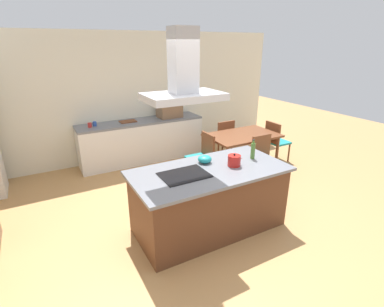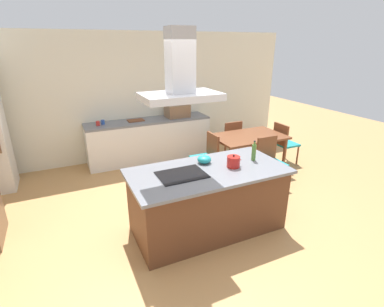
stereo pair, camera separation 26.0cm
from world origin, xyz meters
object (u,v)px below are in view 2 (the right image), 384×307
(coffee_mug_blue, at_px, (103,122))
(range_hood, at_px, (180,77))
(chair_at_right_end, at_px, (284,141))
(chair_facing_back_wall, at_px, (230,138))
(cooktop, at_px, (182,175))
(mixing_bowl, at_px, (204,159))
(chair_at_left_end, at_px, (208,154))
(tea_kettle, at_px, (233,162))
(countertop_microwave, at_px, (177,111))
(cutting_board, at_px, (136,120))
(coffee_mug_red, at_px, (98,123))
(olive_oil_bottle, at_px, (254,152))
(chair_facing_island, at_px, (270,158))
(dining_table, at_px, (249,140))

(coffee_mug_blue, relative_size, range_hood, 0.10)
(chair_at_right_end, distance_m, chair_facing_back_wall, 1.13)
(cooktop, distance_m, mixing_bowl, 0.50)
(chair_at_right_end, relative_size, chair_facing_back_wall, 1.00)
(cooktop, relative_size, chair_at_left_end, 0.67)
(tea_kettle, height_order, countertop_microwave, countertop_microwave)
(cutting_board, distance_m, chair_facing_back_wall, 2.09)
(coffee_mug_red, relative_size, range_hood, 0.10)
(coffee_mug_blue, bearing_deg, chair_at_right_end, -23.64)
(cooktop, xyz_separation_m, olive_oil_bottle, (1.12, 0.03, 0.12))
(mixing_bowl, bearing_deg, cooktop, -152.31)
(countertop_microwave, distance_m, chair_facing_back_wall, 1.33)
(coffee_mug_blue, relative_size, chair_facing_island, 0.10)
(mixing_bowl, xyz_separation_m, chair_at_left_end, (0.69, 1.19, -0.45))
(cutting_board, xyz_separation_m, chair_at_left_end, (0.95, -1.51, -0.40))
(mixing_bowl, distance_m, coffee_mug_red, 2.85)
(tea_kettle, distance_m, olive_oil_bottle, 0.40)
(mixing_bowl, xyz_separation_m, coffee_mug_red, (-1.05, 2.65, -0.01))
(countertop_microwave, height_order, chair_at_right_end, countertop_microwave)
(mixing_bowl, height_order, chair_facing_island, mixing_bowl)
(olive_oil_bottle, height_order, chair_at_left_end, olive_oil_bottle)
(mixing_bowl, height_order, chair_at_left_end, mixing_bowl)
(tea_kettle, relative_size, range_hood, 0.25)
(olive_oil_bottle, distance_m, range_hood, 1.56)
(chair_at_left_end, bearing_deg, chair_facing_back_wall, 36.01)
(chair_at_left_end, xyz_separation_m, chair_facing_back_wall, (0.92, 0.67, 0.00))
(chair_at_right_end, bearing_deg, mixing_bowl, -154.79)
(cooktop, xyz_separation_m, chair_at_left_end, (1.13, 1.42, -0.40))
(mixing_bowl, relative_size, countertop_microwave, 0.39)
(chair_at_left_end, bearing_deg, cooktop, -128.56)
(cooktop, height_order, chair_facing_back_wall, cooktop)
(tea_kettle, distance_m, coffee_mug_blue, 3.23)
(cooktop, xyz_separation_m, range_hood, (0.00, 0.00, 1.20))
(tea_kettle, xyz_separation_m, coffee_mug_red, (-1.34, 2.93, -0.03))
(coffee_mug_blue, distance_m, cutting_board, 0.68)
(mixing_bowl, xyz_separation_m, cutting_board, (-0.26, 2.70, -0.04))
(cutting_board, xyz_separation_m, chair_at_right_end, (2.78, -1.51, -0.40))
(tea_kettle, height_order, coffee_mug_red, tea_kettle)
(chair_facing_island, height_order, chair_facing_back_wall, same)
(cooktop, bearing_deg, coffee_mug_red, 101.91)
(coffee_mug_red, xyz_separation_m, coffee_mug_blue, (0.10, 0.06, 0.00))
(chair_facing_back_wall, bearing_deg, cooktop, -134.48)
(tea_kettle, bearing_deg, chair_at_left_end, 74.92)
(dining_table, xyz_separation_m, chair_at_left_end, (-0.92, -0.00, -0.16))
(dining_table, bearing_deg, cutting_board, 140.97)
(countertop_microwave, relative_size, range_hood, 0.56)
(coffee_mug_red, distance_m, range_hood, 3.16)
(chair_at_left_end, relative_size, range_hood, 0.99)
(dining_table, relative_size, chair_facing_island, 1.57)
(cooktop, distance_m, cutting_board, 2.94)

